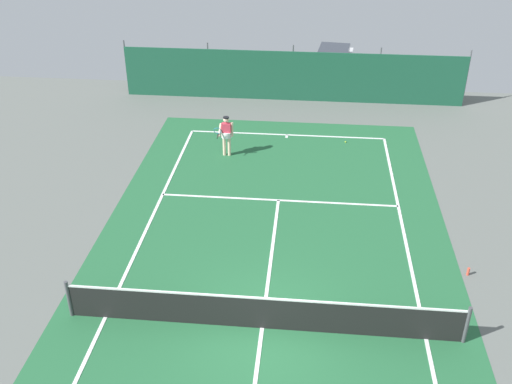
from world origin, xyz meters
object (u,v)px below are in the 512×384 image
tennis_player (226,133)px  parked_car (333,63)px  tennis_ball_near_player (345,142)px  water_bottle (468,272)px  tennis_net (262,313)px

tennis_player → parked_car: size_ratio=0.38×
tennis_ball_near_player → parked_car: bearing=93.2°
parked_car → water_bottle: (3.66, -16.61, -0.72)m
tennis_player → parked_car: 10.57m
tennis_player → water_bottle: 10.62m
tennis_ball_near_player → parked_car: (-0.45, 7.98, 0.81)m
tennis_net → water_bottle: 6.33m
tennis_net → tennis_player: (-2.29, 9.73, 0.45)m
parked_car → tennis_net: bearing=90.3°
tennis_net → tennis_player: size_ratio=6.17×
tennis_player → tennis_net: bearing=103.6°
tennis_ball_near_player → water_bottle: bearing=-69.6°
water_bottle → parked_car: bearing=102.4°
tennis_net → parked_car: bearing=84.0°
parked_car → water_bottle: bearing=108.7°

